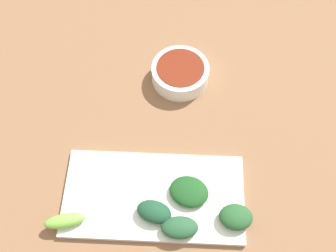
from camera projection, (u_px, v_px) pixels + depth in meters
tabletop at (170, 150)px, 0.85m from camera, size 2.10×2.10×0.02m
sauce_bowl at (180, 73)px, 0.91m from camera, size 0.13×0.13×0.04m
serving_plate at (154, 196)px, 0.78m from camera, size 0.17×0.34×0.01m
broccoli_leafy_0 at (236, 217)px, 0.74m from camera, size 0.05×0.06×0.03m
broccoli_leafy_1 at (189, 192)px, 0.77m from camera, size 0.08×0.09×0.02m
broccoli_stalk_2 at (65, 221)px, 0.74m from camera, size 0.04×0.08×0.02m
broccoli_leafy_3 at (154, 212)px, 0.75m from camera, size 0.06×0.07×0.03m
broccoli_leafy_4 at (180, 228)px, 0.73m from camera, size 0.05×0.07×0.03m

